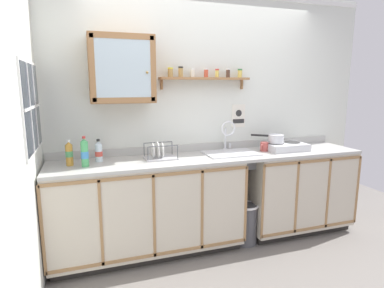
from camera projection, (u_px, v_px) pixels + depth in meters
floor at (227, 258)px, 3.11m from camera, size 6.28×6.28×0.00m
back_wall at (204, 116)px, 3.48m from camera, size 3.88×0.07×2.65m
side_wall_left at (17, 138)px, 2.08m from camera, size 0.05×3.44×2.65m
lower_cabinet_run at (148, 209)px, 3.13m from camera, size 1.86×0.59×0.92m
lower_cabinet_run_right at (295, 190)px, 3.67m from camera, size 1.24×0.59×0.92m
countertop at (215, 157)px, 3.26m from camera, size 3.24×0.61×0.03m
backsplash at (205, 147)px, 3.51m from camera, size 3.24×0.02×0.08m
sink at (230, 156)px, 3.36m from camera, size 0.55×0.42×0.48m
hot_plate_stove at (285, 147)px, 3.52m from camera, size 0.44×0.32×0.08m
saucepan at (275, 138)px, 3.50m from camera, size 0.31×0.26×0.09m
bottle_soda_green_0 at (85, 153)px, 2.79m from camera, size 0.07×0.07×0.27m
bottle_water_clear_1 at (99, 152)px, 2.99m from camera, size 0.07×0.07×0.21m
bottle_juice_amber_2 at (69, 154)px, 2.83m from camera, size 0.06×0.06×0.23m
dish_rack at (159, 154)px, 3.11m from camera, size 0.31×0.22×0.17m
mug at (264, 146)px, 3.47m from camera, size 0.12×0.09×0.10m
wall_cabinet at (122, 69)px, 2.96m from camera, size 0.59×0.31×0.62m
spice_shelf at (204, 77)px, 3.31m from camera, size 0.97×0.14×0.23m
warning_sign at (238, 116)px, 3.59m from camera, size 0.16×0.01×0.26m
window at (31, 107)px, 2.49m from camera, size 0.03×0.79×0.72m
trash_bin at (246, 223)px, 3.37m from camera, size 0.27×0.27×0.44m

